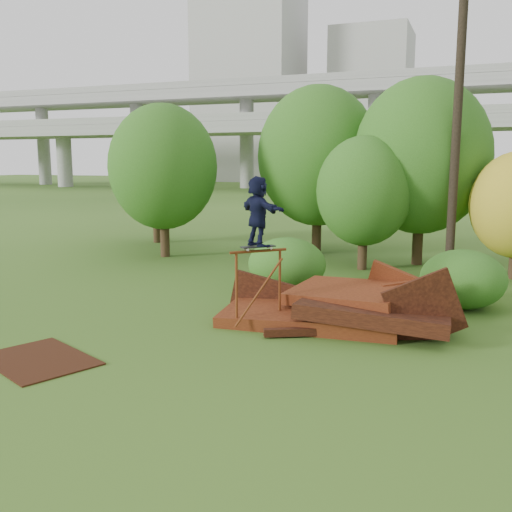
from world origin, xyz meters
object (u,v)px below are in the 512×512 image
(flat_plate, at_px, (39,360))
(utility_pole, at_px, (458,105))
(skater, at_px, (258,211))
(scrap_pile, at_px, (337,310))

(flat_plate, xyz_separation_m, utility_pole, (6.92, 11.07, 5.47))
(skater, relative_size, flat_plate, 0.70)
(scrap_pile, xyz_separation_m, flat_plate, (-4.75, -4.49, -0.33))
(scrap_pile, distance_m, skater, 2.97)
(utility_pole, bearing_deg, flat_plate, -122.02)
(scrap_pile, height_order, flat_plate, scrap_pile)
(skater, relative_size, utility_pole, 0.14)
(scrap_pile, xyz_separation_m, utility_pole, (2.18, 6.58, 5.14))
(skater, height_order, flat_plate, skater)
(scrap_pile, bearing_deg, utility_pole, 71.71)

